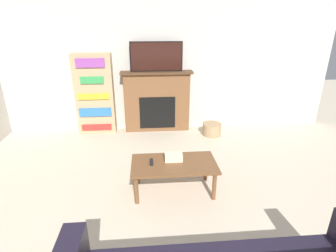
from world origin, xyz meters
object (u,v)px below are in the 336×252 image
coffee_table (174,166)px  bookshelf (95,95)px  tv (156,57)px  fireplace (157,101)px  storage_basket (212,129)px

coffee_table → bookshelf: 2.46m
bookshelf → coffee_table: bearing=-58.2°
tv → bookshelf: size_ratio=0.63×
tv → coffee_table: tv is taller
tv → bookshelf: (-1.17, -0.00, -0.68)m
fireplace → coffee_table: fireplace is taller
storage_basket → fireplace: bearing=160.5°
tv → storage_basket: tv is taller
fireplace → bookshelf: size_ratio=0.89×
coffee_table → storage_basket: bearing=62.0°
bookshelf → fireplace: bearing=1.1°
bookshelf → storage_basket: 2.31m
coffee_table → tv: bearing=93.1°
coffee_table → bookshelf: bookshelf is taller
tv → fireplace: bearing=90.0°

